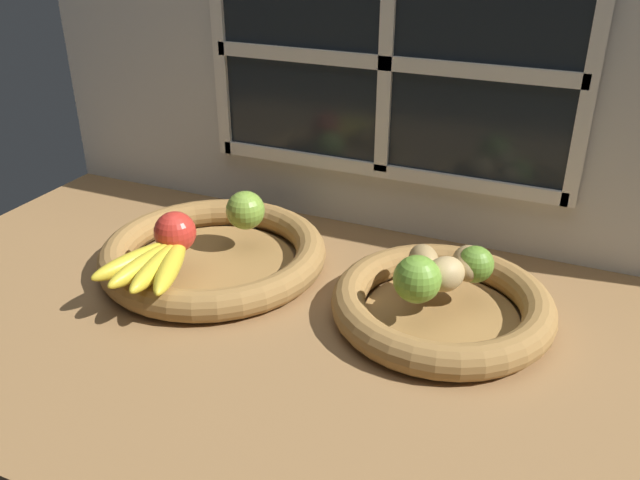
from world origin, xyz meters
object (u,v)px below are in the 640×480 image
at_px(lime_far, 475,264).
at_px(potato_oblong, 423,261).
at_px(lime_near, 417,279).
at_px(potato_back, 468,263).
at_px(potato_large, 445,274).
at_px(fruit_bowl_left, 214,254).
at_px(apple_green_back, 245,210).
at_px(apple_red_front, 175,232).
at_px(fruit_bowl_right, 442,305).
at_px(banana_bunch_front, 155,263).

bearing_deg(lime_far, potato_oblong, -170.75).
bearing_deg(lime_near, potato_back, 61.02).
bearing_deg(potato_large, potato_oblong, 142.13).
bearing_deg(potato_large, fruit_bowl_left, 180.00).
relative_size(fruit_bowl_left, lime_near, 5.58).
relative_size(apple_green_back, potato_large, 1.08).
bearing_deg(potato_large, apple_red_front, -172.37).
distance_m(potato_back, lime_near, 0.11).
bearing_deg(lime_far, fruit_bowl_right, -127.87).
distance_m(fruit_bowl_left, potato_back, 0.42).
xyz_separation_m(apple_red_front, potato_back, (0.44, 0.11, -0.01)).
distance_m(fruit_bowl_left, banana_bunch_front, 0.13).
distance_m(banana_bunch_front, lime_near, 0.39).
bearing_deg(apple_red_front, potato_back, 13.40).
relative_size(fruit_bowl_right, lime_near, 4.81).
xyz_separation_m(fruit_bowl_right, apple_red_front, (-0.42, -0.06, 0.06)).
distance_m(potato_oblong, lime_near, 0.08).
relative_size(apple_red_front, lime_near, 0.99).
xyz_separation_m(fruit_bowl_right, apple_green_back, (-0.36, 0.06, 0.06)).
xyz_separation_m(fruit_bowl_left, apple_green_back, (0.03, 0.06, 0.06)).
xyz_separation_m(potato_oblong, potato_large, (0.04, -0.03, 0.00)).
xyz_separation_m(apple_green_back, potato_oblong, (0.32, -0.03, -0.01)).
distance_m(apple_red_front, lime_near, 0.39).
bearing_deg(potato_large, lime_far, 52.13).
bearing_deg(apple_green_back, lime_near, -17.71).
xyz_separation_m(apple_red_front, lime_near, (0.39, 0.01, 0.00)).
bearing_deg(lime_far, potato_large, -127.87).
xyz_separation_m(fruit_bowl_right, potato_large, (0.00, 0.00, 0.05)).
height_order(apple_green_back, potato_large, apple_green_back).
height_order(apple_green_back, lime_near, lime_near).
height_order(potato_oblong, lime_far, lime_far).
distance_m(apple_green_back, lime_far, 0.39).
height_order(lime_near, lime_far, lime_near).
xyz_separation_m(fruit_bowl_right, lime_far, (0.03, 0.04, 0.05)).
relative_size(banana_bunch_front, lime_near, 2.61).
height_order(apple_green_back, potato_oblong, apple_green_back).
xyz_separation_m(potato_back, lime_near, (-0.05, -0.09, 0.01)).
relative_size(potato_oblong, lime_near, 0.95).
bearing_deg(banana_bunch_front, fruit_bowl_left, 79.89).
xyz_separation_m(apple_green_back, potato_large, (0.36, -0.06, -0.01)).
bearing_deg(potato_back, potato_oblong, -164.05).
distance_m(banana_bunch_front, lime_far, 0.48).
height_order(potato_back, lime_far, lime_far).
distance_m(potato_oblong, lime_far, 0.07).
height_order(banana_bunch_front, potato_large, potato_large).
bearing_deg(fruit_bowl_left, fruit_bowl_right, 0.00).
relative_size(fruit_bowl_right, banana_bunch_front, 1.84).
bearing_deg(apple_green_back, potato_back, -2.02).
height_order(fruit_bowl_right, potato_large, potato_large).
bearing_deg(apple_green_back, potato_large, -9.86).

